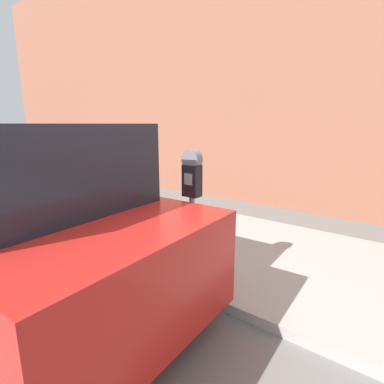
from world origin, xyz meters
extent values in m
plane|color=slate|center=(0.00, 0.00, 0.00)|extent=(60.00, 60.00, 0.00)
cube|color=#9E9B96|center=(0.00, 2.20, 0.06)|extent=(24.00, 2.80, 0.12)
cube|color=#935642|center=(0.00, 5.09, 3.36)|extent=(24.00, 0.30, 6.72)
cylinder|color=gray|center=(0.53, 1.07, 0.60)|extent=(0.06, 0.06, 0.97)
cube|color=black|center=(0.53, 1.07, 1.27)|extent=(0.20, 0.13, 0.36)
cube|color=gray|center=(0.53, 1.00, 1.30)|extent=(0.11, 0.01, 0.13)
cylinder|color=slate|center=(0.53, 1.07, 1.51)|extent=(0.22, 0.10, 0.22)
cylinder|color=black|center=(0.43, 0.60, 0.31)|extent=(0.63, 0.25, 0.62)
cylinder|color=black|center=(-2.35, 0.48, 0.31)|extent=(0.63, 0.25, 0.62)
cube|color=#AD1E19|center=(-0.92, -0.30, 0.68)|extent=(4.58, 2.12, 0.90)
camera|label=1|loc=(2.55, -1.55, 1.89)|focal=28.00mm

